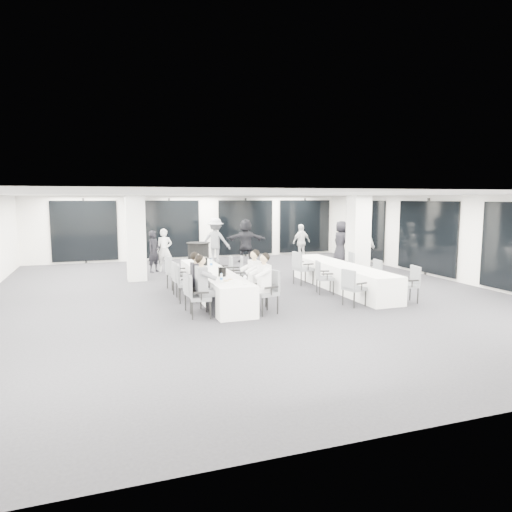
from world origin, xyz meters
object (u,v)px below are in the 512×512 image
Objects in this scene: chair_main_right_far at (227,269)px; chair_side_left_near at (352,285)px; chair_main_right_near at (268,289)px; standing_guest_a at (154,249)px; standing_guest_h at (366,243)px; chair_side_left_mid at (322,275)px; standing_guest_d at (301,240)px; chair_main_right_mid at (245,277)px; chair_main_right_fourth at (237,272)px; chair_main_right_second at (258,285)px; chair_main_left_far at (173,270)px; banquet_table_main at (213,284)px; chair_side_left_far at (301,266)px; chair_side_right_near at (410,282)px; ice_bucket_far at (204,261)px; chair_main_left_fourth at (179,277)px; standing_guest_e at (341,239)px; ice_bucket_near at (222,272)px; banquet_table_side at (341,277)px; chair_main_left_mid at (184,281)px; chair_side_right_mid at (373,273)px; cocktail_table at (198,259)px; chair_main_left_near at (197,294)px; standing_guest_c at (216,238)px; chair_main_left_second at (192,290)px; standing_guest_g at (164,247)px; standing_guest_f at (246,238)px; chair_side_right_far at (347,265)px.

chair_main_right_far is 4.32m from chair_side_left_near.
chair_main_right_near is 0.59× the size of standing_guest_a.
standing_guest_h reaches higher than standing_guest_a.
chair_side_left_mid is 7.22m from standing_guest_d.
chair_main_right_mid is at bearing -174.23° from chair_main_right_far.
standing_guest_h is at bearing -49.97° from chair_main_right_fourth.
standing_guest_d is at bearing 174.79° from chair_side_left_mid.
chair_main_right_second is at bearing -13.54° from chair_main_right_near.
chair_main_right_far is at bearing 101.37° from standing_guest_h.
chair_side_left_near is (3.90, -3.61, -0.03)m from chair_main_left_far.
standing_guest_h is (6.96, 3.47, 0.60)m from banquet_table_main.
chair_side_left_far is 3.57m from chair_side_right_near.
standing_guest_d is (4.68, 4.70, 0.38)m from chair_main_right_far.
chair_main_left_fourth is at bearing -150.98° from ice_bucket_far.
standing_guest_e reaches higher than chair_main_left_fourth.
chair_side_right_near is 4.89m from ice_bucket_near.
banquet_table_side is 2.51× the size of standing_guest_e.
chair_main_left_mid is at bearing 143.70° from chair_main_right_far.
chair_main_right_far is 1.00× the size of chair_side_right_mid.
standing_guest_d is (5.14, 2.62, 0.30)m from cocktail_table.
standing_guest_d is at bearing 43.75° from ice_bucket_far.
standing_guest_d reaches higher than chair_main_left_mid.
chair_main_right_fourth is at bearing -154.42° from chair_side_left_near.
chair_side_left_mid is (3.90, 1.43, -0.01)m from chair_main_left_near.
banquet_table_side is 20.74× the size of ice_bucket_far.
banquet_table_main is 5.57× the size of chair_main_right_far.
standing_guest_c is 1.07× the size of standing_guest_e.
chair_side_left_far is (2.22, 1.20, 0.03)m from chair_main_right_mid.
banquet_table_main is at bearing 108.17° from standing_guest_c.
chair_main_left_second reaches higher than banquet_table_main.
standing_guest_g is at bearing 46.08° from chair_side_right_near.
chair_side_left_far is at bearing -164.93° from chair_side_left_mid.
standing_guest_c is at bearing -13.74° from standing_guest_a.
chair_side_left_near is (2.23, -1.84, -0.03)m from chair_main_right_mid.
standing_guest_c is 1.19× the size of standing_guest_g.
chair_main_right_second is at bearing -165.37° from chair_main_right_fourth.
chair_main_right_mid is at bearing -56.84° from standing_guest_g.
standing_guest_f is (-1.75, 8.58, 0.49)m from chair_side_right_near.
chair_main_left_near reaches higher than chair_side_right_mid.
cocktail_table is at bearing 133.01° from banquet_table_side.
chair_main_left_far reaches higher than chair_main_left_near.
chair_main_left_fourth reaches higher than chair_main_right_second.
chair_main_left_fourth is at bearing -173.73° from chair_main_left_mid.
chair_main_left_near is 4.09× the size of ice_bucket_near.
chair_main_left_mid is 2.49m from chair_main_right_far.
chair_side_left_near is at bearing -20.32° from ice_bucket_near.
standing_guest_c is at bearing -153.89° from chair_side_left_mid.
chair_main_right_second is (1.67, -2.85, -0.03)m from chair_main_left_far.
chair_side_right_far reaches higher than chair_side_left_near.
banquet_table_main is 21.43× the size of ice_bucket_near.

